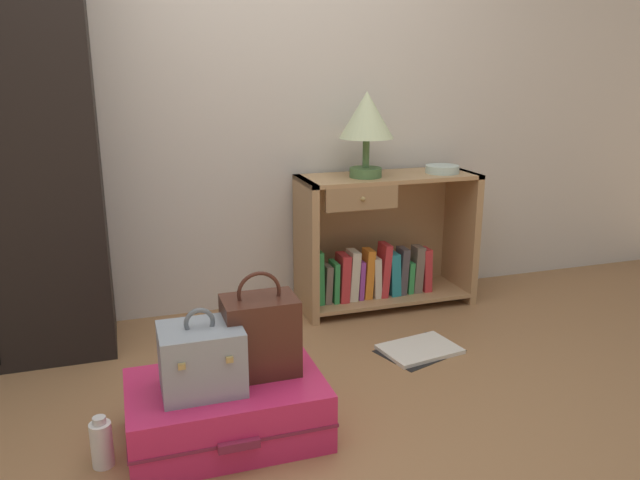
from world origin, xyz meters
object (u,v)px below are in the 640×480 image
(bookshelf, at_px, (381,246))
(suitcase_large, at_px, (227,410))
(train_case, at_px, (202,358))
(bowl, at_px, (442,169))
(handbag, at_px, (260,334))
(table_lamp, at_px, (367,119))
(open_book_on_floor, at_px, (420,349))
(bottle, at_px, (102,443))

(bookshelf, xyz_separation_m, suitcase_large, (-1.06, -1.05, -0.23))
(bookshelf, relative_size, train_case, 3.22)
(bowl, distance_m, handbag, 1.63)
(bowl, bearing_deg, table_lamp, 178.93)
(table_lamp, xyz_separation_m, suitcase_large, (-0.94, -1.02, -0.93))
(train_case, height_order, open_book_on_floor, train_case)
(table_lamp, bearing_deg, train_case, -134.60)
(bookshelf, bearing_deg, open_book_on_floor, -96.05)
(bowl, relative_size, suitcase_large, 0.26)
(bowl, xyz_separation_m, open_book_on_floor, (-0.40, -0.59, -0.76))
(train_case, bearing_deg, table_lamp, 45.40)
(suitcase_large, bearing_deg, bookshelf, 44.76)
(bottle, xyz_separation_m, open_book_on_floor, (1.43, 0.46, -0.08))
(bowl, relative_size, bottle, 1.01)
(bowl, xyz_separation_m, suitcase_large, (-1.39, -1.01, -0.65))
(bowl, bearing_deg, bookshelf, 172.22)
(bowl, distance_m, train_case, 1.85)
(bookshelf, bearing_deg, table_lamp, -162.40)
(suitcase_large, bearing_deg, handbag, 15.47)
(bottle, bearing_deg, table_lamp, 37.44)
(bookshelf, xyz_separation_m, table_lamp, (-0.12, -0.04, 0.70))
(table_lamp, height_order, suitcase_large, table_lamp)
(table_lamp, height_order, open_book_on_floor, table_lamp)
(suitcase_large, relative_size, handbag, 1.80)
(table_lamp, xyz_separation_m, bottle, (-1.38, -1.05, -0.96))
(bookshelf, height_order, handbag, bookshelf)
(table_lamp, height_order, train_case, table_lamp)
(table_lamp, xyz_separation_m, handbag, (-0.80, -0.98, -0.68))
(suitcase_large, height_order, open_book_on_floor, suitcase_large)
(bowl, relative_size, train_case, 0.61)
(bookshelf, relative_size, bowl, 5.28)
(bookshelf, distance_m, open_book_on_floor, 0.72)
(train_case, relative_size, open_book_on_floor, 0.70)
(bookshelf, xyz_separation_m, open_book_on_floor, (-0.07, -0.63, -0.34))
(table_lamp, bearing_deg, handbag, -129.45)
(bowl, bearing_deg, bottle, -150.23)
(train_case, relative_size, bottle, 1.65)
(suitcase_large, bearing_deg, open_book_on_floor, 22.88)
(bookshelf, relative_size, bottle, 5.32)
(bowl, bearing_deg, train_case, -145.06)
(suitcase_large, xyz_separation_m, bottle, (-0.43, -0.04, -0.03))
(handbag, bearing_deg, bowl, 37.66)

